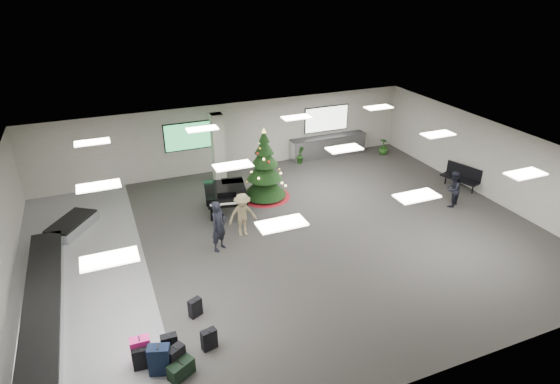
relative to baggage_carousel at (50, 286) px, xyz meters
name	(u,v)px	position (x,y,z in m)	size (l,w,h in m)	color
ground	(290,238)	(7.84, 0.08, -0.21)	(18.00, 18.00, 0.00)	#32302D
room_envelope	(273,173)	(7.46, 0.75, 2.12)	(18.02, 14.02, 3.21)	beige
baggage_carousel	(50,286)	(0.00, 0.00, 0.00)	(2.28, 9.71, 0.43)	silver
service_counter	(328,146)	(12.84, 6.73, 0.33)	(4.05, 0.65, 1.08)	silver
suitcase_0	(177,358)	(2.91, -4.39, 0.12)	(0.49, 0.41, 0.68)	black
suitcase_1	(170,345)	(2.84, -3.89, 0.10)	(0.41, 0.22, 0.65)	black
pink_suitcase	(141,350)	(2.16, -3.86, 0.16)	(0.48, 0.28, 0.76)	#F51F84
suitcase_3	(195,308)	(3.76, -2.68, 0.06)	(0.41, 0.34, 0.56)	black
navy_suitcase	(160,360)	(2.53, -4.37, 0.18)	(0.58, 0.44, 0.81)	black
suitcase_5	(141,358)	(2.12, -4.04, 0.08)	(0.41, 0.25, 0.61)	black
green_duffel	(181,369)	(2.96, -4.66, 0.00)	(0.70, 0.57, 0.44)	black
suitcase_7	(209,339)	(3.80, -4.03, 0.07)	(0.43, 0.29, 0.59)	black
christmas_tree	(265,174)	(8.20, 3.58, 0.83)	(2.14, 2.14, 3.05)	maroon
grand_piano	(225,193)	(6.31, 2.92, 0.61)	(1.89, 2.27, 1.15)	black
bench	(462,176)	(16.45, 1.10, 0.37)	(1.02, 1.72, 1.03)	black
traveler_a	(219,226)	(5.33, 0.36, 0.69)	(0.66, 0.43, 1.81)	black
traveler_b	(243,215)	(6.37, 0.96, 0.61)	(1.06, 0.61, 1.64)	#96855C
traveler_bench	(453,189)	(14.88, -0.07, 0.54)	(0.73, 0.57, 1.50)	black
potted_plant_left	(301,155)	(11.17, 6.44, 0.20)	(0.45, 0.36, 0.82)	#183812
potted_plant_right	(384,147)	(15.64, 5.88, 0.21)	(0.48, 0.48, 0.85)	#183812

